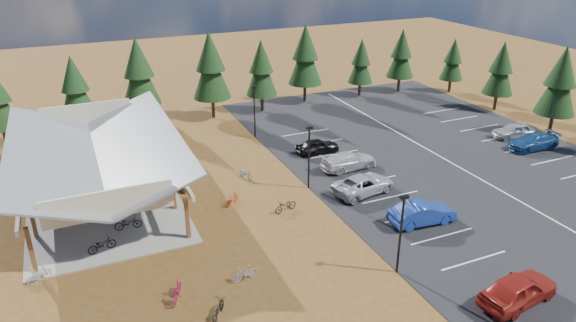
{
  "coord_description": "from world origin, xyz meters",
  "views": [
    {
      "loc": [
        -11.04,
        -30.36,
        18.47
      ],
      "look_at": [
        3.71,
        3.07,
        2.11
      ],
      "focal_mm": 32.0,
      "sensor_mm": 36.0,
      "label": 1
    }
  ],
  "objects": [
    {
      "name": "car_3",
      "position": [
        9.68,
        3.8,
        0.76
      ],
      "size": [
        5.08,
        2.29,
        1.44
      ],
      "primitive_type": "imported",
      "rotation": [
        0.0,
        0.0,
        1.63
      ],
      "color": "#B7B7B7",
      "rests_on": "asphalt_lot"
    },
    {
      "name": "bike_7",
      "position": [
        -8.26,
        12.26,
        0.62
      ],
      "size": [
        1.81,
        0.93,
        1.04
      ],
      "primitive_type": "imported",
      "rotation": [
        0.0,
        0.0,
        1.31
      ],
      "color": "#9D3A1A",
      "rests_on": "concrete_pad"
    },
    {
      "name": "bike_15",
      "position": [
        -1.34,
        1.83,
        0.46
      ],
      "size": [
        1.48,
        1.23,
        0.91
      ],
      "primitive_type": "imported",
      "rotation": [
        0.0,
        0.0,
        2.19
      ],
      "color": "maroon",
      "rests_on": "ground"
    },
    {
      "name": "pine_5",
      "position": [
        8.51,
        21.15,
        4.91
      ],
      "size": [
        3.45,
        3.45,
        8.04
      ],
      "color": "#382314",
      "rests_on": "ground"
    },
    {
      "name": "car_2",
      "position": [
        8.47,
        -0.5,
        0.75
      ],
      "size": [
        5.47,
        3.24,
        1.43
      ],
      "primitive_type": "imported",
      "rotation": [
        0.0,
        0.0,
        1.75
      ],
      "color": "#AEB2B6",
      "rests_on": "asphalt_lot"
    },
    {
      "name": "bike_pavilion",
      "position": [
        -10.0,
        7.0,
        3.82
      ],
      "size": [
        11.65,
        19.4,
        4.97
      ],
      "color": "brown",
      "rests_on": "concrete_pad"
    },
    {
      "name": "trash_bin_0",
      "position": [
        -4.1,
        5.12,
        0.45
      ],
      "size": [
        0.6,
        0.6,
        0.9
      ],
      "primitive_type": "cylinder",
      "color": "#3F2B16",
      "rests_on": "ground"
    },
    {
      "name": "bike_0",
      "position": [
        -10.76,
        -0.8,
        0.57
      ],
      "size": [
        1.9,
        1.04,
        0.94
      ],
      "primitive_type": "imported",
      "rotation": [
        0.0,
        0.0,
        1.81
      ],
      "color": "black",
      "rests_on": "concrete_pad"
    },
    {
      "name": "pine_7",
      "position": [
        21.6,
        21.88,
        4.28
      ],
      "size": [
        3.01,
        3.01,
        7.02
      ],
      "color": "#382314",
      "rests_on": "ground"
    },
    {
      "name": "pine_4",
      "position": [
        2.91,
        21.29,
        5.69
      ],
      "size": [
        4.0,
        4.0,
        9.32
      ],
      "color": "#382314",
      "rests_on": "ground"
    },
    {
      "name": "ground",
      "position": [
        0.0,
        0.0,
        0.0
      ],
      "size": [
        140.0,
        140.0,
        0.0
      ],
      "primitive_type": "plane",
      "color": "#553716",
      "rests_on": "ground"
    },
    {
      "name": "car_0",
      "position": [
        9.36,
        -14.9,
        0.88
      ],
      "size": [
        5.14,
        2.64,
        1.67
      ],
      "primitive_type": "imported",
      "rotation": [
        0.0,
        0.0,
        1.71
      ],
      "color": "maroon",
      "rests_on": "asphalt_lot"
    },
    {
      "name": "pine_13",
      "position": [
        32.93,
        18.84,
        4.08
      ],
      "size": [
        2.87,
        2.87,
        6.68
      ],
      "color": "#382314",
      "rests_on": "ground"
    },
    {
      "name": "bike_11",
      "position": [
        -7.45,
        -7.19,
        0.55
      ],
      "size": [
        1.25,
        1.89,
        1.11
      ],
      "primitive_type": "imported",
      "rotation": [
        0.0,
        0.0,
        -0.43
      ],
      "color": "maroon",
      "rests_on": "ground"
    },
    {
      "name": "pine_3",
      "position": [
        -4.29,
        22.2,
        5.57
      ],
      "size": [
        3.91,
        3.91,
        9.12
      ],
      "color": "#382314",
      "rests_on": "ground"
    },
    {
      "name": "pine_11",
      "position": [
        32.26,
        3.0,
        5.38
      ],
      "size": [
        3.78,
        3.78,
        8.81
      ],
      "color": "#382314",
      "rests_on": "ground"
    },
    {
      "name": "bike_9",
      "position": [
        -14.39,
        -2.38,
        0.45
      ],
      "size": [
        1.51,
        1.04,
        0.89
      ],
      "primitive_type": "imported",
      "rotation": [
        0.0,
        0.0,
        2.04
      ],
      "color": "gray",
      "rests_on": "ground"
    },
    {
      "name": "pine_6",
      "position": [
        14.46,
        22.48,
        5.56
      ],
      "size": [
        3.91,
        3.91,
        9.1
      ],
      "color": "#382314",
      "rests_on": "ground"
    },
    {
      "name": "concrete_pad",
      "position": [
        -10.0,
        7.0,
        0.05
      ],
      "size": [
        10.6,
        18.6,
        0.1
      ],
      "primitive_type": "cube",
      "color": "gray",
      "rests_on": "ground"
    },
    {
      "name": "lamp_post_0",
      "position": [
        5.0,
        -10.0,
        2.98
      ],
      "size": [
        0.5,
        0.25,
        5.14
      ],
      "color": "black",
      "rests_on": "ground"
    },
    {
      "name": "pine_8",
      "position": [
        27.1,
        21.53,
        4.77
      ],
      "size": [
        3.35,
        3.35,
        7.81
      ],
      "color": "#382314",
      "rests_on": "ground"
    },
    {
      "name": "lamp_post_2",
      "position": [
        5.0,
        14.0,
        2.98
      ],
      "size": [
        0.5,
        0.25,
        5.14
      ],
      "color": "black",
      "rests_on": "ground"
    },
    {
      "name": "bike_2",
      "position": [
        -11.23,
        10.69,
        0.59
      ],
      "size": [
        1.96,
        1.23,
        0.97
      ],
      "primitive_type": "imported",
      "rotation": [
        0.0,
        0.0,
        1.23
      ],
      "color": "#27559B",
      "rests_on": "concrete_pad"
    },
    {
      "name": "car_1",
      "position": [
        9.79,
        -6.05,
        0.82
      ],
      "size": [
        4.83,
        2.01,
        1.56
      ],
      "primitive_type": "imported",
      "rotation": [
        0.0,
        0.0,
        1.49
      ],
      "color": "navy",
      "rests_on": "asphalt_lot"
    },
    {
      "name": "car_4",
      "position": [
        8.78,
        7.89,
        0.71
      ],
      "size": [
        3.95,
        1.61,
        1.34
      ],
      "primitive_type": "imported",
      "rotation": [
        0.0,
        0.0,
        1.57
      ],
      "color": "black",
      "rests_on": "asphalt_lot"
    },
    {
      "name": "trash_bin_1",
      "position": [
        -3.96,
        5.72,
        0.45
      ],
      "size": [
        0.6,
        0.6,
        0.9
      ],
      "primitive_type": "cylinder",
      "color": "#3F2B16",
      "rests_on": "ground"
    },
    {
      "name": "bike_3",
      "position": [
        -11.54,
        14.74,
        0.63
      ],
      "size": [
        1.78,
        0.57,
        1.06
      ],
      "primitive_type": "imported",
      "rotation": [
        0.0,
        0.0,
        1.53
      ],
      "color": "maroon",
      "rests_on": "concrete_pad"
    },
    {
      "name": "bike_14",
      "position": [
        1.05,
        5.55,
        0.41
      ],
      "size": [
        1.06,
        1.65,
        0.82
      ],
      "primitive_type": "imported",
      "rotation": [
        0.0,
        0.0,
        0.36
      ],
      "color": "#134A99",
      "rests_on": "ground"
    },
    {
      "name": "pine_2",
      "position": [
        -10.46,
        21.91,
        4.83
      ],
      "size": [
        3.39,
        3.39,
        7.9
      ],
      "color": "#382314",
      "rests_on": "ground"
    },
    {
      "name": "asphalt_lot",
      "position": [
        18.5,
        3.0,
        0.02
      ],
      "size": [
        27.0,
        44.0,
        0.04
      ],
      "primitive_type": "cube",
      "color": "black",
      "rests_on": "ground"
    },
    {
      "name": "bike_16",
      "position": [
        1.85,
        -0.72,
        0.48
      ],
      "size": [
        1.93,
        1.03,
        0.96
      ],
      "primitive_type": "imported",
      "rotation": [
        0.0,
        0.0,
        4.94
      ],
      "color": "black",
      "rests_on": "ground"
    },
    {
      "name": "bike_1",
      "position": [
        -10.91,
        4.01,
        0.6
      ],
      "size": [
        1.67,
        0.48,
        1.0
      ],
      "primitive_type": "imported",
      "rotation": [
        0.0,
        0.0,
        1.58
      ],
      "color": "gray",
      "rests_on": "concrete_pad"
    },
    {
      "name": "bike_13",
      "position": [
        -3.49,
        -7.06,
        0.47
      ],
      "size": [
        1.61,
        0.61,
        0.94
      ],
      "primitive_type": "imported",
      "rotation": [
        0.0,
        0.0,
        4.82
      ],
      "color": "#9FA1A9",
      "rests_on": "ground"
    },
    {
      "name": "pine_12",
      "position": [
        32.85,
        11.04,
        4.73
      ],
      "size": [
        3.32,
        3.32,
        7.74
      ],
      "color": "#382314",
      "rests_on": "ground"
    },
    {
      "name": "lamp_post_1",
      "position": [
        5.0,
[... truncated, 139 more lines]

